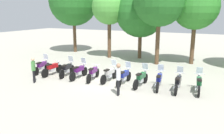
% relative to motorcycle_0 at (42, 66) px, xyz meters
% --- Properties ---
extents(ground_plane, '(80.00, 80.00, 0.00)m').
position_rel_motorcycle_0_xyz_m(ground_plane, '(5.61, 0.19, -0.52)').
color(ground_plane, '#ADA899').
extents(motorcycle_0, '(0.68, 2.17, 1.37)m').
position_rel_motorcycle_0_xyz_m(motorcycle_0, '(0.00, 0.00, 0.00)').
color(motorcycle_0, black).
rests_on(motorcycle_0, ground_plane).
extents(motorcycle_1, '(0.62, 2.19, 0.99)m').
position_rel_motorcycle_0_xyz_m(motorcycle_1, '(1.13, -0.13, -0.01)').
color(motorcycle_1, black).
rests_on(motorcycle_1, ground_plane).
extents(motorcycle_2, '(0.63, 2.18, 1.37)m').
position_rel_motorcycle_0_xyz_m(motorcycle_2, '(2.24, 0.16, 0.00)').
color(motorcycle_2, black).
rests_on(motorcycle_2, ground_plane).
extents(motorcycle_3, '(0.62, 2.19, 1.37)m').
position_rel_motorcycle_0_xyz_m(motorcycle_3, '(3.37, 0.03, 0.00)').
color(motorcycle_3, black).
rests_on(motorcycle_3, ground_plane).
extents(motorcycle_4, '(0.63, 2.18, 0.99)m').
position_rel_motorcycle_0_xyz_m(motorcycle_4, '(4.49, 0.08, -0.01)').
color(motorcycle_4, black).
rests_on(motorcycle_4, ground_plane).
extents(motorcycle_5, '(0.62, 2.19, 1.37)m').
position_rel_motorcycle_0_xyz_m(motorcycle_5, '(5.61, 0.33, 0.00)').
color(motorcycle_5, black).
rests_on(motorcycle_5, ground_plane).
extents(motorcycle_6, '(0.62, 2.19, 1.37)m').
position_rel_motorcycle_0_xyz_m(motorcycle_6, '(6.73, 0.19, 0.00)').
color(motorcycle_6, black).
rests_on(motorcycle_6, ground_plane).
extents(motorcycle_7, '(0.62, 2.19, 1.37)m').
position_rel_motorcycle_0_xyz_m(motorcycle_7, '(7.85, 0.24, 0.00)').
color(motorcycle_7, black).
rests_on(motorcycle_7, ground_plane).
extents(motorcycle_8, '(0.62, 2.18, 1.37)m').
position_rel_motorcycle_0_xyz_m(motorcycle_8, '(8.97, 0.34, 0.00)').
color(motorcycle_8, black).
rests_on(motorcycle_8, ground_plane).
extents(motorcycle_9, '(0.62, 2.19, 1.37)m').
position_rel_motorcycle_0_xyz_m(motorcycle_9, '(10.09, 0.36, 0.00)').
color(motorcycle_9, black).
rests_on(motorcycle_9, ground_plane).
extents(motorcycle_10, '(0.62, 2.19, 1.37)m').
position_rel_motorcycle_0_xyz_m(motorcycle_10, '(11.21, 0.64, 0.00)').
color(motorcycle_10, black).
rests_on(motorcycle_10, ground_plane).
extents(person_0, '(0.27, 0.41, 1.82)m').
position_rel_motorcycle_0_xyz_m(person_0, '(7.26, -1.87, 0.57)').
color(person_0, black).
rests_on(person_0, ground_plane).
extents(person_1, '(0.30, 0.39, 1.69)m').
position_rel_motorcycle_0_xyz_m(person_1, '(1.31, -2.15, 0.47)').
color(person_1, black).
rests_on(person_1, ground_plane).
extents(tree_0, '(5.44, 5.44, 8.44)m').
position_rel_motorcycle_0_xyz_m(tree_0, '(-3.31, 9.08, 5.19)').
color(tree_0, brown).
rests_on(tree_0, ground_plane).
extents(tree_1, '(3.41, 3.41, 6.73)m').
position_rel_motorcycle_0_xyz_m(tree_1, '(1.85, 7.74, 4.47)').
color(tree_1, brown).
rests_on(tree_1, ground_plane).
extents(tree_2, '(4.90, 4.90, 6.99)m').
position_rel_motorcycle_0_xyz_m(tree_2, '(4.74, 8.79, 4.01)').
color(tree_2, brown).
rests_on(tree_2, ground_plane).
extents(tree_3, '(4.39, 4.39, 7.68)m').
position_rel_motorcycle_0_xyz_m(tree_3, '(7.05, 6.81, 4.95)').
color(tree_3, brown).
rests_on(tree_3, ground_plane).
extents(tree_4, '(3.93, 3.93, 6.95)m').
position_rel_motorcycle_0_xyz_m(tree_4, '(9.80, 8.36, 4.45)').
color(tree_4, brown).
rests_on(tree_4, ground_plane).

